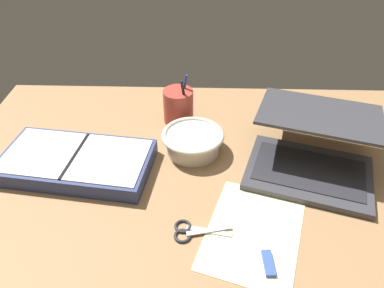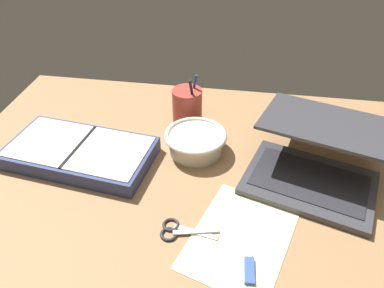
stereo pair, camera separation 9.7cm
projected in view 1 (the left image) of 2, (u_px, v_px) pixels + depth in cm
name	position (u px, v px, depth cm)	size (l,w,h in cm)	color
desk_top	(209.00, 187.00, 95.65)	(140.00, 100.00, 2.00)	#936D47
laptop	(313.00, 152.00, 97.15)	(39.46, 40.02, 14.23)	#38383D
bowl	(193.00, 141.00, 103.81)	(17.34, 17.34, 6.17)	silver
pen_cup	(178.00, 106.00, 114.87)	(9.18, 9.18, 15.53)	#9E382D
planner	(77.00, 162.00, 98.61)	(41.20, 25.46, 4.68)	navy
scissors	(190.00, 231.00, 82.78)	(13.38, 6.56, 0.80)	#B7B7BC
paper_sheet_front	(253.00, 232.00, 82.89)	(19.88, 27.47, 0.16)	#F4EFB2
usb_drive	(268.00, 262.00, 76.20)	(2.30, 7.27, 1.00)	#33519E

